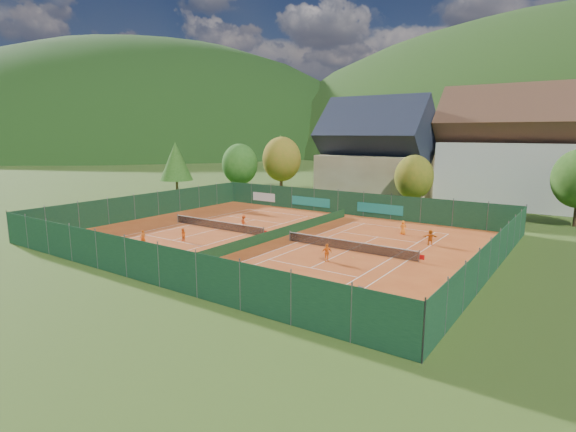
% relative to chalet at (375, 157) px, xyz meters
% --- Properties ---
extents(ground, '(600.00, 600.00, 0.00)m').
position_rel_chalet_xyz_m(ground, '(3.00, -30.00, -6.64)').
color(ground, '#324D18').
rests_on(ground, ground).
extents(clay_pad, '(40.00, 32.00, 0.01)m').
position_rel_chalet_xyz_m(clay_pad, '(3.00, -30.00, -6.62)').
color(clay_pad, '#AA4319').
rests_on(clay_pad, ground).
extents(court_markings_left, '(11.03, 23.83, 0.00)m').
position_rel_chalet_xyz_m(court_markings_left, '(-5.00, -30.00, -6.61)').
color(court_markings_left, white).
rests_on(court_markings_left, ground).
extents(court_markings_right, '(11.03, 23.83, 0.00)m').
position_rel_chalet_xyz_m(court_markings_right, '(11.00, -30.00, -6.61)').
color(court_markings_right, white).
rests_on(court_markings_right, ground).
extents(tennis_net_left, '(13.30, 0.10, 1.02)m').
position_rel_chalet_xyz_m(tennis_net_left, '(-4.85, -30.00, -6.12)').
color(tennis_net_left, '#59595B').
rests_on(tennis_net_left, ground).
extents(tennis_net_right, '(13.30, 0.10, 1.02)m').
position_rel_chalet_xyz_m(tennis_net_right, '(11.15, -30.00, -6.12)').
color(tennis_net_right, '#59595B').
rests_on(tennis_net_right, ground).
extents(court_divider, '(0.03, 28.80, 1.00)m').
position_rel_chalet_xyz_m(court_divider, '(3.00, -30.00, -6.12)').
color(court_divider, '#163D1D').
rests_on(court_divider, ground).
extents(fence_north, '(40.00, 0.10, 3.00)m').
position_rel_chalet_xyz_m(fence_north, '(2.54, -14.01, -5.16)').
color(fence_north, '#163D25').
rests_on(fence_north, ground).
extents(fence_south, '(40.00, 0.04, 3.00)m').
position_rel_chalet_xyz_m(fence_south, '(3.00, -46.00, -5.12)').
color(fence_south, '#143922').
rests_on(fence_south, ground).
extents(fence_west, '(0.04, 32.00, 3.00)m').
position_rel_chalet_xyz_m(fence_west, '(-17.00, -30.00, -5.12)').
color(fence_west, '#13361F').
rests_on(fence_west, ground).
extents(fence_east, '(0.09, 32.00, 3.00)m').
position_rel_chalet_xyz_m(fence_east, '(23.00, -29.95, -5.14)').
color(fence_east, '#163D23').
rests_on(fence_east, ground).
extents(chalet, '(16.20, 12.00, 16.00)m').
position_rel_chalet_xyz_m(chalet, '(0.00, 0.00, 0.00)').
color(chalet, beige).
rests_on(chalet, ground).
extents(hotel_block_a, '(21.60, 11.00, 17.25)m').
position_rel_chalet_xyz_m(hotel_block_a, '(19.00, 6.00, 0.76)').
color(hotel_block_a, silver).
rests_on(hotel_block_a, ground).
extents(tree_west_front, '(5.72, 5.72, 8.69)m').
position_rel_chalet_xyz_m(tree_west_front, '(-19.00, -10.00, -1.23)').
color(tree_west_front, '#482A19').
rests_on(tree_west_front, ground).
extents(tree_west_mid, '(6.44, 6.44, 9.78)m').
position_rel_chalet_xyz_m(tree_west_mid, '(-15.00, -4.00, -0.56)').
color(tree_west_mid, '#4A301A').
rests_on(tree_west_mid, ground).
extents(tree_west_back, '(5.60, 5.60, 10.00)m').
position_rel_chalet_xyz_m(tree_west_back, '(-21.00, 4.00, 0.11)').
color(tree_west_back, '#472D19').
rests_on(tree_west_back, ground).
extents(tree_center, '(5.01, 5.01, 7.60)m').
position_rel_chalet_xyz_m(tree_center, '(9.00, -8.00, -1.91)').
color(tree_center, '#4E321B').
rests_on(tree_center, ground).
extents(tree_west_side, '(5.04, 5.04, 9.00)m').
position_rel_chalet_xyz_m(tree_west_side, '(-25.00, -18.00, -0.56)').
color(tree_west_side, '#4D341B').
rests_on(tree_west_side, ground).
extents(ball_hopper, '(0.34, 0.34, 0.80)m').
position_rel_chalet_xyz_m(ball_hopper, '(16.97, -40.04, -6.07)').
color(ball_hopper, slate).
rests_on(ball_hopper, ground).
extents(loose_ball_0, '(0.07, 0.07, 0.07)m').
position_rel_chalet_xyz_m(loose_ball_0, '(-4.49, -37.04, -6.59)').
color(loose_ball_0, '#CCD833').
rests_on(loose_ball_0, ground).
extents(loose_ball_1, '(0.07, 0.07, 0.07)m').
position_rel_chalet_xyz_m(loose_ball_1, '(7.06, -37.62, -6.59)').
color(loose_ball_1, '#CCD833').
rests_on(loose_ball_1, ground).
extents(loose_ball_2, '(0.07, 0.07, 0.07)m').
position_rel_chalet_xyz_m(loose_ball_2, '(6.40, -26.38, -6.59)').
color(loose_ball_2, '#CCD833').
rests_on(loose_ball_2, ground).
extents(loose_ball_3, '(0.07, 0.07, 0.07)m').
position_rel_chalet_xyz_m(loose_ball_3, '(-0.17, -24.84, -6.59)').
color(loose_ball_3, '#CCD833').
rests_on(loose_ball_3, ground).
extents(loose_ball_4, '(0.07, 0.07, 0.07)m').
position_rel_chalet_xyz_m(loose_ball_4, '(12.48, -32.00, -6.59)').
color(loose_ball_4, '#CCD833').
rests_on(loose_ball_4, ground).
extents(player_left_near, '(0.63, 0.52, 1.48)m').
position_rel_chalet_xyz_m(player_left_near, '(-5.61, -39.32, -5.88)').
color(player_left_near, '#CD5412').
rests_on(player_left_near, ground).
extents(player_left_mid, '(0.63, 0.49, 1.27)m').
position_rel_chalet_xyz_m(player_left_mid, '(-3.79, -36.07, -5.99)').
color(player_left_mid, orange).
rests_on(player_left_mid, ground).
extents(player_left_far, '(1.11, 0.86, 1.51)m').
position_rel_chalet_xyz_m(player_left_far, '(-2.87, -28.12, -5.87)').
color(player_left_far, '#DE4613').
rests_on(player_left_far, ground).
extents(player_right_near, '(0.81, 0.92, 1.49)m').
position_rel_chalet_xyz_m(player_right_near, '(11.10, -34.10, -5.88)').
color(player_right_near, orange).
rests_on(player_right_near, ground).
extents(player_right_far_a, '(0.85, 0.73, 1.47)m').
position_rel_chalet_xyz_m(player_right_far_a, '(12.63, -20.98, -5.89)').
color(player_right_far_a, orange).
rests_on(player_right_far_a, ground).
extents(player_right_far_b, '(1.40, 1.07, 1.48)m').
position_rel_chalet_xyz_m(player_right_far_b, '(16.33, -23.74, -5.89)').
color(player_right_far_b, '#D46212').
rests_on(player_right_far_b, ground).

